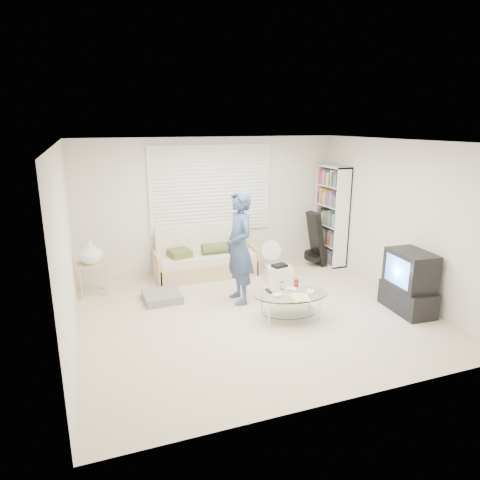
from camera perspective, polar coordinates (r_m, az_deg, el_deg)
name	(u,v)px	position (r m, az deg, el deg)	size (l,w,h in m)	color
ground	(254,313)	(6.48, 1.91, -9.71)	(5.00, 5.00, 0.00)	#C0B296
room_shell	(243,200)	(6.41, 0.45, 5.36)	(5.02, 4.52, 2.51)	silver
window_blinds	(211,189)	(8.04, -3.85, 6.78)	(2.32, 0.08, 1.62)	silver
futon_sofa	(205,259)	(7.95, -4.64, -2.60)	(1.86, 0.75, 0.91)	tan
grey_floor_pillow	(162,297)	(6.99, -10.35, -7.45)	(0.57, 0.57, 0.13)	slate
side_table	(91,254)	(7.34, -19.27, -1.80)	(0.47, 0.38, 0.92)	tan
bookshelf	(331,215)	(8.67, 12.02, 3.23)	(0.31, 0.82, 1.95)	white
guitar_case	(316,242)	(8.54, 10.05, -0.32)	(0.39, 0.39, 1.06)	black
floor_fan	(270,254)	(8.07, 4.01, -1.83)	(0.39, 0.25, 0.63)	white
storage_bin	(279,273)	(7.70, 5.26, -4.46)	(0.50, 0.40, 0.31)	white
tv_unit	(409,283)	(6.86, 21.62, -5.29)	(0.52, 0.88, 0.93)	black
coffee_table	(291,298)	(6.21, 6.77, -7.71)	(1.16, 0.84, 0.52)	silver
standing_person	(239,247)	(6.59, -0.10, -1.00)	(0.65, 0.42, 1.77)	#304663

